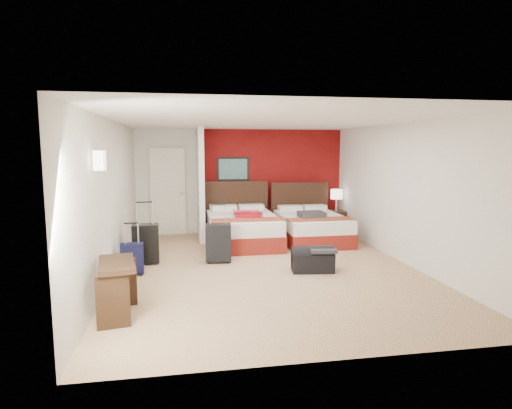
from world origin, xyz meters
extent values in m
plane|color=tan|center=(0.00, 0.00, 0.00)|extent=(6.50, 6.50, 0.00)
cube|color=silver|center=(0.00, 3.25, 1.25)|extent=(5.00, 0.04, 2.50)
cube|color=silver|center=(-2.50, 0.00, 1.25)|extent=(0.04, 6.50, 2.50)
cube|color=black|center=(-0.20, 3.19, 1.55)|extent=(0.78, 0.03, 0.58)
cube|color=white|center=(-2.38, -1.50, 1.90)|extent=(0.12, 0.20, 0.24)
cube|color=maroon|center=(0.75, 3.23, 1.25)|extent=(3.50, 0.04, 2.50)
cube|color=silver|center=(-1.00, 2.61, 1.25)|extent=(0.12, 1.20, 2.50)
cube|color=silver|center=(-1.75, 3.20, 1.02)|extent=(0.82, 0.06, 2.05)
cube|color=white|center=(-0.15, 1.90, 0.31)|extent=(1.46, 2.08, 0.62)
cube|color=silver|center=(1.39, 1.92, 0.29)|extent=(1.36, 1.94, 0.58)
cube|color=maroon|center=(-0.05, 1.80, 0.67)|extent=(0.72, 0.87, 0.09)
cube|color=#343539|center=(1.29, 1.62, 0.64)|extent=(0.54, 0.44, 0.13)
cube|color=#301F10|center=(2.27, 2.76, 0.27)|extent=(0.39, 0.39, 0.54)
cylinder|color=silver|center=(2.27, 2.76, 0.80)|extent=(0.39, 0.39, 0.52)
cube|color=black|center=(-2.06, 0.63, 0.34)|extent=(0.47, 0.30, 0.68)
cube|color=black|center=(-0.78, 0.51, 0.33)|extent=(0.48, 0.32, 0.67)
cube|color=black|center=(-2.22, -0.04, 0.25)|extent=(0.37, 0.24, 0.49)
cube|color=black|center=(0.72, -0.32, 0.17)|extent=(0.73, 0.45, 0.35)
cube|color=#343338|center=(0.87, -0.37, 0.38)|extent=(0.47, 0.41, 0.06)
cube|color=black|center=(-2.19, -1.77, 0.35)|extent=(0.54, 0.89, 0.69)
camera|label=1|loc=(-1.37, -6.92, 2.05)|focal=29.59mm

